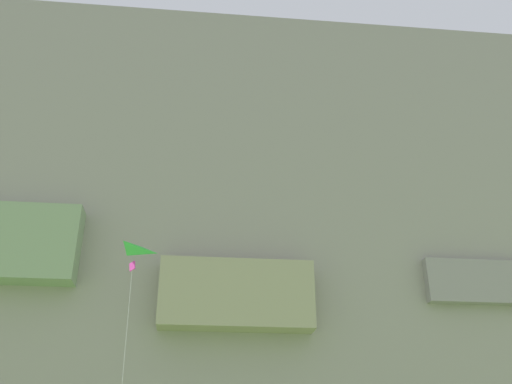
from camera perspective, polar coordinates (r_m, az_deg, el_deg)
cliff_face at (r=76.48m, az=-2.64°, el=-6.99°), size 180.00×31.84×57.77m
kite_delta_high_center at (r=30.75m, az=-12.56°, el=-7.38°), size 1.92×4.10×13.38m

